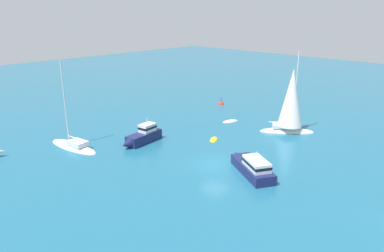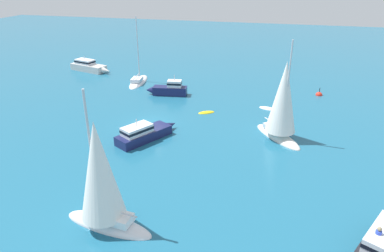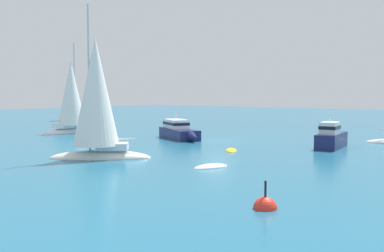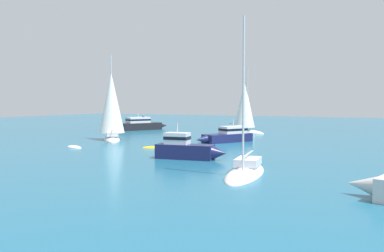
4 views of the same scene
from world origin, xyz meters
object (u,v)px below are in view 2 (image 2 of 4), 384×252
tender (268,109)px  ketch (138,82)px  rib (206,113)px  sailboat (282,105)px  powerboat_1 (89,66)px  channel_buoy (319,95)px  launch (169,89)px  yacht (101,182)px  powerboat (144,133)px

tender → ketch: bearing=1.1°
rib → sailboat: 9.93m
tender → powerboat_1: size_ratio=0.30×
rib → channel_buoy: (-12.73, -9.64, 0.00)m
launch → powerboat_1: bearing=-34.5°
yacht → tender: bearing=-102.9°
tender → channel_buoy: (-6.05, -6.64, 0.00)m
powerboat_1 → ketch: bearing=-5.5°
rib → sailboat: bearing=-61.5°
tender → powerboat: bearing=64.6°
launch → ketch: bearing=-42.7°
tender → powerboat_1: 30.33m
tender → launch: bearing=10.5°
sailboat → channel_buoy: 15.30m
ketch → sailboat: (-20.16, 13.55, 3.28)m
rib → channel_buoy: bearing=4.9°
launch → powerboat: size_ratio=0.82×
yacht → launch: bearing=-73.2°
rib → powerboat_1: size_ratio=0.27×
yacht → powerboat: yacht is taller
ketch → powerboat: (-7.78, 17.16, 0.57)m
powerboat → yacht: bearing=-139.6°
rib → channel_buoy: size_ratio=1.42×
channel_buoy → yacht: bearing=63.8°
rib → ketch: 15.01m
rib → powerboat: powerboat is taller
tender → yacht: yacht is taller
rib → tender: bearing=-8.1°
yacht → ketch: bearing=-63.6°
yacht → launch: size_ratio=1.74×
tender → channel_buoy: channel_buoy is taller
powerboat_1 → channel_buoy: 34.88m
yacht → powerboat: (2.26, -12.10, -2.53)m
tender → sailboat: bearing=119.9°
ketch → yacht: size_ratio=1.00×
rib → yacht: (1.97, 20.27, 3.22)m
tender → yacht: size_ratio=0.24×
ketch → powerboat: bearing=-163.0°
ketch → channel_buoy: 24.75m
tender → ketch: size_ratio=0.25×
launch → sailboat: bearing=138.5°
yacht → sailboat: sailboat is taller
yacht → sailboat: bearing=-115.3°
rib → powerboat_1: powerboat_1 is taller
yacht → channel_buoy: (-14.70, -29.90, -3.22)m
yacht → powerboat_1: yacht is taller
rib → launch: (6.09, -4.88, 0.76)m
powerboat → sailboat: bearing=-43.9°
launch → sailboat: (-14.23, 9.44, 2.64)m
channel_buoy → launch: bearing=14.2°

